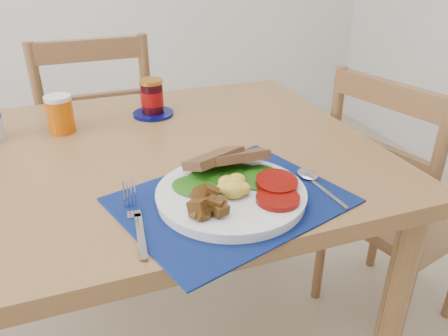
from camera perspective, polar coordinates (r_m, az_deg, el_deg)
name	(u,v)px	position (r m, az deg, el deg)	size (l,w,h in m)	color
table	(92,189)	(1.12, -16.86, -2.60)	(1.40, 0.90, 0.75)	brown
chair_far	(97,127)	(1.75, -16.21, 5.12)	(0.42, 0.40, 1.13)	brown
chair_end	(394,181)	(1.44, 21.31, -1.65)	(0.47, 0.48, 1.08)	brown
placemat	(231,200)	(0.86, 0.92, -4.21)	(0.42, 0.33, 0.00)	black
breakfast_plate	(229,192)	(0.85, 0.66, -3.14)	(0.29, 0.29, 0.07)	silver
fork	(136,222)	(0.81, -11.38, -6.88)	(0.03, 0.19, 0.00)	#B2B5BA
spoon	(314,181)	(0.94, 11.67, -1.67)	(0.04, 0.17, 0.00)	#B2B5BA
juice_glass	(60,115)	(1.24, -20.58, 6.46)	(0.07, 0.07, 0.09)	#C25105
jam_on_saucer	(152,100)	(1.30, -9.35, 8.79)	(0.12, 0.12, 0.11)	#040849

